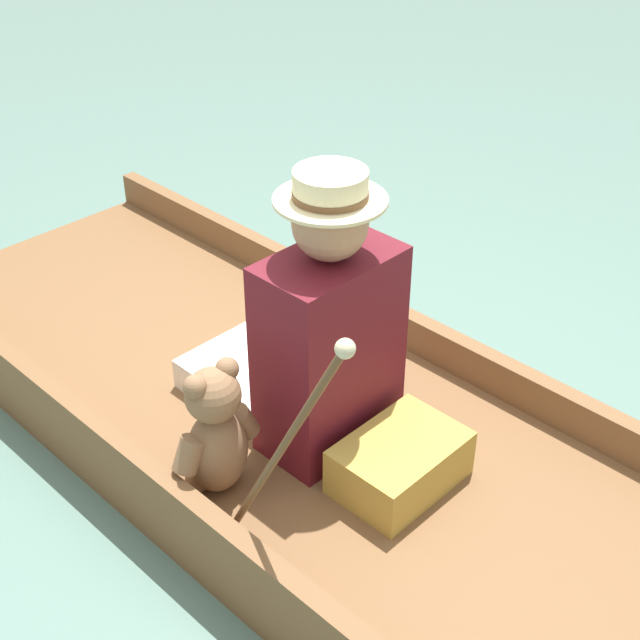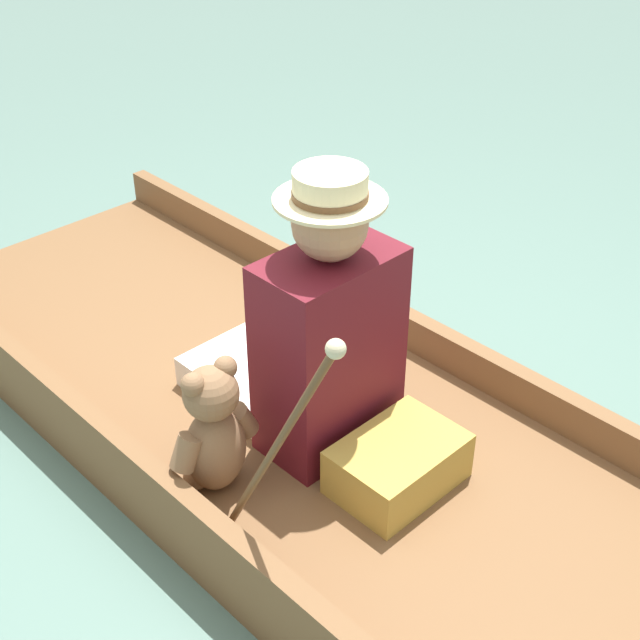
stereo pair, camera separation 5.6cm
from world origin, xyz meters
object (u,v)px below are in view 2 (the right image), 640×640
at_px(seated_person, 315,338).
at_px(walking_cane, 282,438).
at_px(teddy_bear, 213,431).
at_px(wine_glass, 344,321).

height_order(seated_person, walking_cane, seated_person).
height_order(teddy_bear, wine_glass, teddy_bear).
height_order(seated_person, wine_glass, seated_person).
bearing_deg(wine_glass, seated_person, -147.01).
xyz_separation_m(teddy_bear, wine_glass, (0.76, 0.23, -0.08)).
bearing_deg(seated_person, wine_glass, 43.36).
distance_m(teddy_bear, wine_glass, 0.80).
xyz_separation_m(seated_person, teddy_bear, (-0.39, 0.01, -0.14)).
bearing_deg(walking_cane, seated_person, 39.14).
distance_m(seated_person, walking_cane, 0.65).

